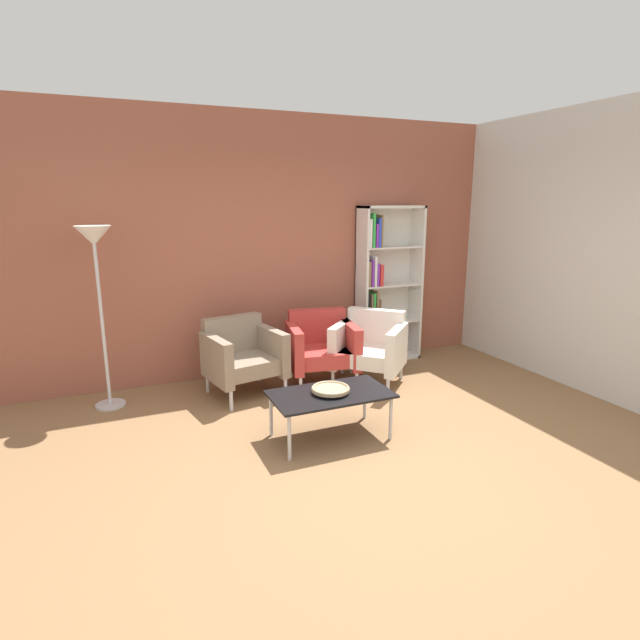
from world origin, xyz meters
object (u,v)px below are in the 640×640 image
(decorative_bowl, at_px, (331,389))
(floor_lamp_torchiere, at_px, (96,258))
(coffee_table_low, at_px, (331,396))
(armchair_by_bookshelf, at_px, (321,346))
(armchair_spare_guest, at_px, (370,346))
(armchair_near_window, at_px, (242,355))
(bookshelf_tall, at_px, (382,287))

(decorative_bowl, height_order, floor_lamp_torchiere, floor_lamp_torchiere)
(coffee_table_low, xyz_separation_m, decorative_bowl, (0.00, 0.00, 0.07))
(decorative_bowl, distance_m, floor_lamp_torchiere, 2.46)
(armchair_by_bookshelf, height_order, floor_lamp_torchiere, floor_lamp_torchiere)
(armchair_spare_guest, distance_m, floor_lamp_torchiere, 2.88)
(decorative_bowl, xyz_separation_m, armchair_spare_guest, (0.95, 1.05, -0.02))
(coffee_table_low, bearing_deg, armchair_near_window, 108.02)
(coffee_table_low, height_order, decorative_bowl, decorative_bowl)
(decorative_bowl, relative_size, armchair_by_bookshelf, 0.39)
(coffee_table_low, bearing_deg, floor_lamp_torchiere, 139.48)
(coffee_table_low, distance_m, armchair_by_bookshelf, 1.35)
(armchair_near_window, height_order, armchair_by_bookshelf, same)
(coffee_table_low, distance_m, armchair_spare_guest, 1.41)
(armchair_by_bookshelf, bearing_deg, floor_lamp_torchiere, -174.95)
(armchair_near_window, height_order, armchair_spare_guest, same)
(decorative_bowl, bearing_deg, armchair_near_window, 108.02)
(bookshelf_tall, relative_size, armchair_spare_guest, 2.00)
(bookshelf_tall, xyz_separation_m, decorative_bowl, (-1.47, -1.73, -0.50))
(decorative_bowl, distance_m, armchair_near_window, 1.35)
(coffee_table_low, bearing_deg, bookshelf_tall, 49.54)
(armchair_spare_guest, bearing_deg, armchair_near_window, -144.68)
(armchair_near_window, xyz_separation_m, armchair_by_bookshelf, (0.88, -0.02, 0.00))
(bookshelf_tall, bearing_deg, decorative_bowl, -130.46)
(armchair_near_window, bearing_deg, armchair_by_bookshelf, -12.42)
(bookshelf_tall, bearing_deg, floor_lamp_torchiere, -175.15)
(coffee_table_low, xyz_separation_m, floor_lamp_torchiere, (-1.71, 1.46, 1.08))
(armchair_spare_guest, bearing_deg, bookshelf_tall, 97.46)
(coffee_table_low, height_order, armchair_by_bookshelf, armchair_by_bookshelf)
(armchair_near_window, relative_size, floor_lamp_torchiere, 0.48)
(bookshelf_tall, relative_size, armchair_by_bookshelf, 2.32)
(armchair_spare_guest, xyz_separation_m, floor_lamp_torchiere, (-2.65, 0.41, 1.03))
(armchair_by_bookshelf, height_order, armchair_spare_guest, same)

